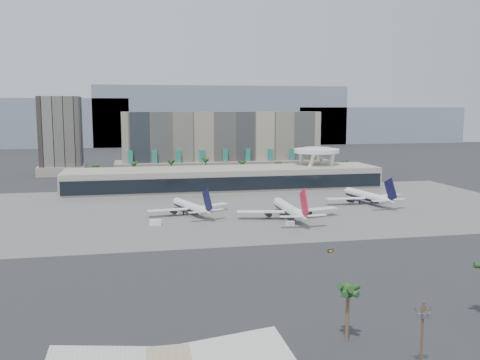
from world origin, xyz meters
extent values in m
plane|color=#232326|center=(0.00, 0.00, 0.00)|extent=(900.00, 900.00, 0.00)
cube|color=#5B5B59|center=(0.00, 55.00, 0.03)|extent=(260.00, 130.00, 0.06)
cube|color=gray|center=(-180.00, 470.00, 27.50)|extent=(260.00, 60.00, 55.00)
cube|color=gray|center=(60.00, 470.00, 35.00)|extent=(300.00, 60.00, 70.00)
cube|color=gray|center=(260.00, 470.00, 22.50)|extent=(220.00, 60.00, 45.00)
cube|color=tan|center=(10.00, 175.00, 21.00)|extent=(130.00, 22.00, 42.00)
cube|color=tan|center=(10.00, 173.00, 5.00)|extent=(140.00, 30.00, 10.00)
cube|color=#258073|center=(-50.00, 163.00, 9.00)|extent=(3.00, 2.00, 18.00)
cube|color=#258073|center=(-35.00, 163.00, 9.00)|extent=(3.00, 2.00, 18.00)
cube|color=#258073|center=(-20.00, 163.00, 9.00)|extent=(3.00, 2.00, 18.00)
cube|color=#258073|center=(-5.00, 163.00, 9.00)|extent=(3.00, 2.00, 18.00)
cube|color=#258073|center=(10.00, 163.00, 9.00)|extent=(3.00, 2.00, 18.00)
cube|color=#258073|center=(25.00, 163.00, 9.00)|extent=(3.00, 2.00, 18.00)
cube|color=#258073|center=(40.00, 163.00, 9.00)|extent=(3.00, 2.00, 18.00)
cube|color=#258073|center=(55.00, 163.00, 9.00)|extent=(3.00, 2.00, 18.00)
cube|color=#258073|center=(70.00, 163.00, 9.00)|extent=(3.00, 2.00, 18.00)
cube|color=black|center=(-95.00, 200.00, 26.00)|extent=(26.00, 26.00, 52.00)
cube|color=#AEA898|center=(-95.00, 200.00, 3.00)|extent=(30.00, 30.00, 6.00)
cube|color=#AEA898|center=(0.00, 110.00, 6.00)|extent=(170.00, 32.00, 12.00)
cube|color=black|center=(0.00, 93.80, 5.50)|extent=(168.00, 0.60, 7.00)
cube|color=black|center=(0.00, 110.00, 13.25)|extent=(170.00, 12.00, 2.50)
cylinder|color=white|center=(61.36, 122.36, 11.00)|extent=(6.98, 6.99, 21.89)
cylinder|color=white|center=(48.64, 122.36, 11.00)|extent=(6.98, 6.99, 21.89)
cylinder|color=white|center=(48.64, 109.64, 11.00)|extent=(6.98, 6.99, 21.89)
cylinder|color=white|center=(61.36, 109.64, 11.00)|extent=(6.98, 6.99, 21.89)
cylinder|color=white|center=(55.00, 116.00, 20.00)|extent=(26.00, 26.00, 2.20)
cylinder|color=white|center=(55.00, 116.00, 21.30)|extent=(16.00, 16.00, 1.20)
cylinder|color=brown|center=(-70.00, 145.00, 6.00)|extent=(0.70, 0.70, 12.00)
sphere|color=#20491D|center=(-70.00, 145.00, 11.70)|extent=(2.80, 2.80, 2.80)
cylinder|color=brown|center=(-48.00, 145.00, 6.00)|extent=(0.70, 0.70, 12.00)
sphere|color=#20491D|center=(-48.00, 145.00, 11.70)|extent=(2.80, 2.80, 2.80)
cylinder|color=brown|center=(-26.00, 145.00, 6.00)|extent=(0.70, 0.70, 12.00)
sphere|color=#20491D|center=(-26.00, 145.00, 11.70)|extent=(2.80, 2.80, 2.80)
cylinder|color=brown|center=(-5.00, 145.00, 6.00)|extent=(0.70, 0.70, 12.00)
sphere|color=#20491D|center=(-5.00, 145.00, 11.70)|extent=(2.80, 2.80, 2.80)
cylinder|color=brown|center=(18.00, 145.00, 6.00)|extent=(0.70, 0.70, 12.00)
sphere|color=#20491D|center=(18.00, 145.00, 11.70)|extent=(2.80, 2.80, 2.80)
cylinder|color=brown|center=(40.00, 145.00, 6.00)|extent=(0.70, 0.70, 12.00)
sphere|color=#20491D|center=(40.00, 145.00, 11.70)|extent=(2.80, 2.80, 2.80)
cylinder|color=brown|center=(62.00, 145.00, 6.00)|extent=(0.70, 0.70, 12.00)
sphere|color=#20491D|center=(62.00, 145.00, 11.70)|extent=(2.80, 2.80, 2.80)
cylinder|color=brown|center=(85.00, 145.00, 6.00)|extent=(0.70, 0.70, 12.00)
sphere|color=#20491D|center=(85.00, 145.00, 11.70)|extent=(2.80, 2.80, 2.80)
cylinder|color=#4C3826|center=(-2.00, -96.00, 6.00)|extent=(0.44, 0.44, 12.00)
cube|color=#4C3826|center=(-2.00, -96.00, 10.60)|extent=(3.20, 0.22, 0.22)
cylinder|color=slate|center=(-2.90, -96.35, 9.60)|extent=(0.56, 0.56, 0.90)
cylinder|color=slate|center=(-2.00, -96.35, 9.60)|extent=(0.56, 0.56, 0.90)
cylinder|color=slate|center=(-1.10, -96.35, 9.60)|extent=(0.56, 0.56, 0.90)
cylinder|color=black|center=(-3.40, -96.00, 10.85)|extent=(0.12, 0.12, 0.30)
cylinder|color=black|center=(-0.60, -96.00, 10.85)|extent=(0.12, 0.12, 0.30)
cylinder|color=white|center=(-26.33, 47.40, 3.30)|extent=(11.42, 24.85, 3.66)
cylinder|color=black|center=(-26.33, 47.40, 3.16)|extent=(11.19, 24.35, 3.59)
cone|color=white|center=(-30.88, 60.98, 3.30)|extent=(4.78, 5.07, 3.66)
cone|color=white|center=(-21.19, 32.08, 3.57)|extent=(6.10, 8.98, 3.66)
cube|color=white|center=(-35.59, 43.32, 2.75)|extent=(16.80, 5.52, 0.32)
cube|color=white|center=(-16.48, 49.74, 2.75)|extent=(16.06, 11.54, 0.32)
cylinder|color=black|center=(-33.13, 44.63, 1.83)|extent=(3.08, 4.11, 2.01)
cylinder|color=black|center=(-19.23, 49.30, 1.83)|extent=(3.08, 4.11, 2.01)
cube|color=black|center=(-20.75, 30.78, 8.33)|extent=(3.08, 8.03, 9.64)
cube|color=white|center=(-24.80, 29.90, 4.03)|extent=(7.57, 3.32, 0.23)
cube|color=white|center=(-16.99, 32.53, 4.03)|extent=(7.45, 5.08, 0.23)
cylinder|color=black|center=(-29.43, 56.64, 0.73)|extent=(0.46, 0.46, 1.47)
cylinder|color=black|center=(-28.81, 45.60, 0.73)|extent=(0.64, 0.64, 1.47)
cylinder|color=black|center=(-23.26, 47.46, 0.73)|extent=(0.64, 0.64, 1.47)
cylinder|color=white|center=(12.39, 31.03, 3.81)|extent=(4.37, 28.89, 4.23)
cylinder|color=black|center=(12.39, 31.03, 3.65)|extent=(4.28, 28.31, 4.15)
cone|color=white|center=(12.31, 47.58, 3.81)|extent=(4.26, 4.78, 4.23)
cone|color=white|center=(12.48, 12.36, 4.13)|extent=(4.28, 9.54, 4.23)
cube|color=white|center=(0.76, 29.91, 3.17)|extent=(19.51, 8.01, 0.37)
cube|color=white|center=(24.04, 30.03, 3.17)|extent=(19.51, 8.19, 0.37)
cylinder|color=black|center=(3.93, 30.46, 2.12)|extent=(2.35, 4.24, 2.33)
cylinder|color=black|center=(20.86, 30.54, 2.12)|extent=(2.35, 4.24, 2.33)
cube|color=red|center=(12.49, 10.78, 9.63)|extent=(0.58, 9.61, 11.14)
cube|color=white|center=(7.73, 11.28, 4.66)|extent=(8.70, 3.44, 0.26)
cube|color=white|center=(17.25, 11.33, 4.66)|extent=(8.71, 3.52, 0.26)
cylinder|color=black|center=(12.34, 42.29, 0.85)|extent=(0.53, 0.53, 1.69)
cylinder|color=black|center=(9.01, 29.95, 0.85)|extent=(0.74, 0.74, 1.69)
cylinder|color=black|center=(15.78, 29.99, 0.85)|extent=(0.74, 0.74, 1.69)
cylinder|color=white|center=(57.53, 56.17, 3.62)|extent=(8.65, 27.68, 4.02)
cylinder|color=black|center=(57.53, 56.17, 3.46)|extent=(8.48, 27.12, 3.94)
cone|color=white|center=(54.84, 71.64, 3.62)|extent=(4.73, 5.14, 4.02)
cone|color=white|center=(60.57, 38.72, 3.92)|extent=(5.51, 9.59, 4.02)
cube|color=white|center=(46.82, 53.29, 3.01)|extent=(18.21, 4.69, 0.35)
cube|color=white|center=(68.59, 57.08, 3.01)|extent=(18.27, 10.46, 0.35)
cylinder|color=black|center=(49.70, 54.30, 2.01)|extent=(2.86, 4.34, 2.21)
cylinder|color=black|center=(65.53, 57.05, 2.01)|extent=(2.86, 4.34, 2.21)
cube|color=black|center=(60.83, 37.24, 9.14)|extent=(2.06, 9.07, 10.57)
cube|color=white|center=(56.29, 36.96, 4.42)|extent=(8.10, 2.47, 0.25)
cube|color=white|center=(65.19, 38.51, 4.42)|extent=(8.32, 4.57, 0.25)
cylinder|color=black|center=(55.70, 66.70, 0.80)|extent=(0.50, 0.50, 1.61)
cylinder|color=black|center=(54.54, 54.63, 0.80)|extent=(0.70, 0.70, 1.61)
cylinder|color=black|center=(60.87, 55.73, 0.80)|extent=(0.70, 0.70, 1.61)
cube|color=white|center=(-41.21, 27.68, 1.08)|extent=(4.71, 2.90, 2.15)
cube|color=silver|center=(9.10, 16.88, 0.78)|extent=(3.34, 2.33, 1.57)
cube|color=black|center=(10.22, -22.29, 0.48)|extent=(2.09, 0.95, 0.96)
cube|color=#C37B17|center=(10.22, -22.46, 0.48)|extent=(1.47, 0.54, 0.58)
cylinder|color=black|center=(9.45, -22.29, 0.29)|extent=(0.12, 0.12, 0.58)
cylinder|color=black|center=(10.98, -22.29, 0.29)|extent=(0.12, 0.12, 0.58)
cylinder|color=brown|center=(-10.04, -82.92, 5.17)|extent=(0.70, 0.70, 10.34)
sphere|color=#20491D|center=(-10.04, -82.92, 10.04)|extent=(2.80, 2.80, 2.80)
camera|label=1|loc=(-50.09, -174.78, 44.61)|focal=40.00mm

